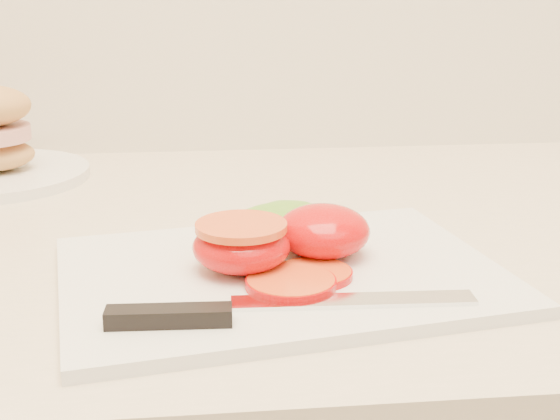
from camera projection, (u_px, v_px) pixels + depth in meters
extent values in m
cube|color=silver|center=(281.00, 275.00, 0.61)|extent=(0.37, 0.30, 0.01)
ellipsoid|color=red|center=(323.00, 231.00, 0.63)|extent=(0.08, 0.08, 0.04)
ellipsoid|color=red|center=(241.00, 246.00, 0.60)|extent=(0.08, 0.08, 0.04)
cylinder|color=#D44716|center=(241.00, 227.00, 0.60)|extent=(0.07, 0.07, 0.01)
cylinder|color=#E45323|center=(291.00, 283.00, 0.57)|extent=(0.06, 0.06, 0.01)
cylinder|color=#E45323|center=(314.00, 274.00, 0.59)|extent=(0.06, 0.06, 0.01)
ellipsoid|color=#68A52B|center=(289.00, 223.00, 0.68)|extent=(0.13, 0.12, 0.02)
cube|color=silver|center=(354.00, 301.00, 0.55)|extent=(0.17, 0.03, 0.00)
cube|color=black|center=(169.00, 316.00, 0.51)|extent=(0.08, 0.02, 0.01)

